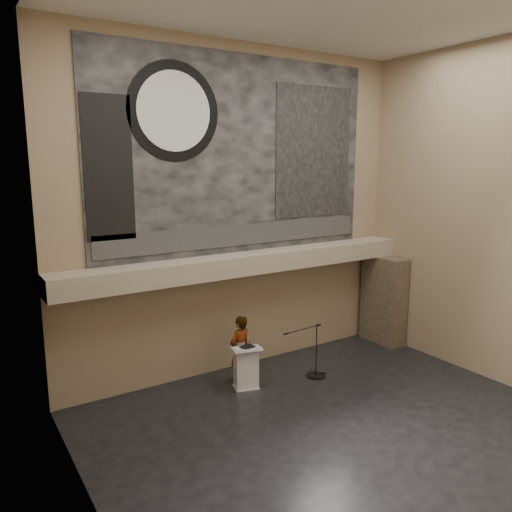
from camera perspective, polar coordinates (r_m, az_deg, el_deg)
floor at (r=11.31m, az=9.27°, el=-18.83°), size 10.00×10.00×0.00m
wall_back at (r=13.13m, az=-1.89°, el=5.06°), size 10.00×0.02×8.50m
wall_left at (r=7.54m, az=-19.26°, el=0.08°), size 0.02×8.00×8.50m
wall_right at (r=13.80m, az=25.56°, el=4.29°), size 0.02×8.00×8.50m
soffit at (r=12.99m, az=-0.95°, el=-0.80°), size 10.00×0.80×0.50m
sprinkler_left at (r=12.27m, az=-7.21°, el=-2.93°), size 0.04×0.04×0.06m
sprinkler_right at (r=14.08m, az=5.76°, el=-1.10°), size 0.04×0.04×0.06m
banner at (r=13.04m, az=-1.86°, el=11.40°), size 8.00×0.05×5.00m
banner_text_strip at (r=13.15m, az=-1.72°, el=2.43°), size 7.76×0.02×0.55m
banner_clock_rim at (r=12.23m, az=-9.35°, el=16.00°), size 2.30×0.02×2.30m
banner_clock_face at (r=12.21m, az=-9.31°, el=16.00°), size 1.84×0.02×1.84m
banner_building_print at (r=14.38m, az=6.64°, el=11.69°), size 2.60×0.02×3.60m
banner_brick_print at (r=11.63m, az=-16.50°, el=9.55°), size 1.10×0.02×3.20m
stone_pier at (r=15.93m, az=14.38°, el=-4.86°), size 0.60×1.40×2.70m
lectern at (r=12.55m, az=-1.13°, el=-12.75°), size 0.81×0.67×1.13m
binder at (r=12.32m, az=-1.00°, el=-10.35°), size 0.36×0.30×0.04m
papers at (r=12.26m, az=-1.74°, el=-10.55°), size 0.23×0.32×0.00m
speaker_person at (r=12.76m, az=-1.85°, el=-10.69°), size 0.73×0.57×1.78m
mic_stand at (r=13.48m, az=6.74°, el=-12.72°), size 1.35×0.52×1.43m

